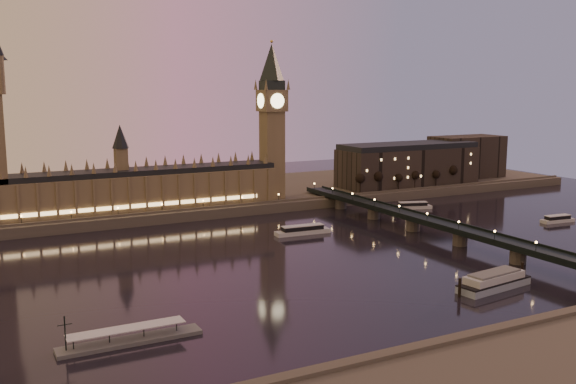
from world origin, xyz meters
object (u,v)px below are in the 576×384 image
(cruise_boat_a, at_px, (303,230))
(moored_barge, at_px, (494,281))
(pontoon_pier, at_px, (130,339))
(cruise_boat_b, at_px, (413,206))

(cruise_boat_a, relative_size, moored_barge, 0.79)
(cruise_boat_a, relative_size, pontoon_pier, 0.70)
(cruise_boat_a, xyz_separation_m, moored_barge, (21.48, -119.90, 0.92))
(pontoon_pier, bearing_deg, moored_barge, -4.82)
(moored_barge, relative_size, pontoon_pier, 0.88)
(cruise_boat_b, bearing_deg, pontoon_pier, -129.76)
(pontoon_pier, bearing_deg, cruise_boat_a, 41.59)
(cruise_boat_b, xyz_separation_m, moored_barge, (-79.58, -151.66, 1.10))
(moored_barge, bearing_deg, pontoon_pier, 167.65)
(cruise_boat_b, relative_size, moored_barge, 0.64)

